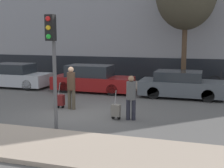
{
  "coord_description": "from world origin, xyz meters",
  "views": [
    {
      "loc": [
        4.81,
        -11.12,
        3.1
      ],
      "look_at": [
        0.75,
        1.8,
        0.95
      ],
      "focal_mm": 50.0,
      "sensor_mm": 36.0,
      "label": 1
    }
  ],
  "objects": [
    {
      "name": "trolley_left",
      "position": [
        -1.19,
        0.61,
        0.34
      ],
      "size": [
        0.34,
        0.29,
        1.11
      ],
      "color": "maroon",
      "rests_on": "ground_plane"
    },
    {
      "name": "sidewalk_near",
      "position": [
        0.0,
        -3.75,
        0.06
      ],
      "size": [
        28.0,
        2.5,
        0.12
      ],
      "color": "tan",
      "rests_on": "ground_plane"
    },
    {
      "name": "sidewalk_far",
      "position": [
        0.0,
        7.0,
        0.06
      ],
      "size": [
        28.0,
        3.0,
        0.12
      ],
      "color": "tan",
      "rests_on": "ground_plane"
    },
    {
      "name": "parked_car_0",
      "position": [
        -6.14,
        4.67,
        0.66
      ],
      "size": [
        3.94,
        1.76,
        1.41
      ],
      "color": "#B7BABF",
      "rests_on": "ground_plane"
    },
    {
      "name": "parked_car_1",
      "position": [
        -1.29,
        4.63,
        0.68
      ],
      "size": [
        4.37,
        1.71,
        1.46
      ],
      "color": "maroon",
      "rests_on": "ground_plane"
    },
    {
      "name": "traffic_light",
      "position": [
        0.1,
        -2.36,
        2.65
      ],
      "size": [
        0.28,
        0.47,
        3.71
      ],
      "color": "#515154",
      "rests_on": "ground_plane"
    },
    {
      "name": "trolley_right",
      "position": [
        1.59,
        -0.41,
        0.34
      ],
      "size": [
        0.34,
        0.29,
        1.1
      ],
      "color": "slate",
      "rests_on": "ground_plane"
    },
    {
      "name": "parked_bicycle",
      "position": [
        5.64,
        7.04,
        0.49
      ],
      "size": [
        1.77,
        0.06,
        0.96
      ],
      "color": "black",
      "rests_on": "sidewalk_far"
    },
    {
      "name": "pedestrian_left",
      "position": [
        -0.64,
        0.56,
        1.02
      ],
      "size": [
        0.35,
        0.34,
        1.79
      ],
      "rotation": [
        0.0,
        0.0,
        -0.1
      ],
      "color": "#4C4233",
      "rests_on": "ground_plane"
    },
    {
      "name": "ground_plane",
      "position": [
        0.0,
        0.0,
        0.0
      ],
      "size": [
        80.0,
        80.0,
        0.0
      ],
      "primitive_type": "plane",
      "color": "#565451"
    },
    {
      "name": "pedestrian_right",
      "position": [
        2.13,
        -0.31,
        0.93
      ],
      "size": [
        0.35,
        0.34,
        1.64
      ],
      "rotation": [
        0.0,
        0.0,
        0.17
      ],
      "color": "#23232D",
      "rests_on": "ground_plane"
    },
    {
      "name": "parked_car_2",
      "position": [
        3.49,
        4.5,
        0.62
      ],
      "size": [
        4.09,
        1.81,
        1.31
      ],
      "color": "#4C5156",
      "rests_on": "ground_plane"
    }
  ]
}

